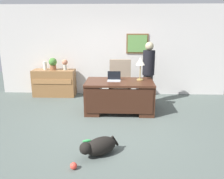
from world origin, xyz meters
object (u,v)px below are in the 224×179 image
Objects in this scene: dog_lying at (99,146)px; potted_plant at (53,63)px; dog_toy_ball at (74,166)px; credenza at (54,83)px; laptop at (114,78)px; armchair at (120,84)px; person_standing at (148,72)px; vase_empty at (45,66)px; dog_toy_bone at (87,141)px; desk_lamp at (140,63)px; desk at (119,96)px; vase_with_flowers at (65,63)px.

dog_lying is 3.85m from potted_plant.
credenza is at bearing 109.49° from dog_toy_ball.
credenza is 0.60m from potted_plant.
dog_toy_ball is at bearing -129.58° from dog_lying.
laptop reaches higher than dog_toy_ball.
person_standing is at bearing -11.50° from armchair.
dog_lying is at bearing -60.09° from vase_empty.
credenza is 3.27m from dog_toy_bone.
dog_lying is (1.68, -3.35, -0.25)m from credenza.
person_standing is 10.04× the size of dog_toy_bone.
dog_toy_ball is at bearing -114.45° from person_standing.
armchair is at bearing -12.53° from credenza.
vase_empty reaches higher than laptop.
laptop is 0.75m from desk_lamp.
dog_lying is 3.86× the size of dog_toy_bone.
person_standing reaches higher than desk.
dog_toy_bone is at bearing -70.24° from vase_with_flowers.
armchair is 3.67× the size of laptop.
laptop reaches higher than dog_toy_bone.
potted_plant is 2.15× the size of dog_toy_bone.
vase_with_flowers is at bearing 0.21° from credenza.
vase_empty reaches higher than credenza.
laptop is 2.70m from dog_toy_ball.
desk_lamp is at bearing -28.22° from vase_with_flowers.
credenza is 4.01m from dog_toy_ball.
potted_plant is at bearing 180.00° from vase_with_flowers.
desk is 1.31× the size of credenza.
desk_lamp is (0.64, 0.08, 0.38)m from laptop.
vase_empty is at bearing 179.70° from credenza.
desk_lamp is at bearing -24.68° from credenza.
desk_lamp reaches higher than armchair.
armchair is at bearing -12.53° from potted_plant.
person_standing is at bearing 64.12° from desk_lamp.
desk is at bearing 81.07° from dog_lying.
vase_empty is (-0.61, 0.00, -0.07)m from vase_with_flowers.
credenza is at bearing 155.32° from desk_lamp.
laptop is 2.45m from vase_empty.
person_standing reaches higher than armchair.
potted_plant is at bearing 167.47° from armchair.
laptop reaches higher than credenza.
vase_empty reaches higher than dog_lying.
dog_lying is 6.10× the size of dog_toy_ball.
dog_toy_ball is (-0.66, -2.45, -0.37)m from desk.
potted_plant reaches higher than vase_empty.
potted_plant is at bearing 168.12° from credenza.
dog_toy_ball is at bearing -70.51° from credenza.
vase_empty is at bearing 168.78° from armchair.
desk is 0.45m from laptop.
desk is 2.39m from credenza.
dog_toy_ball is (1.33, -3.77, -0.35)m from credenza.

